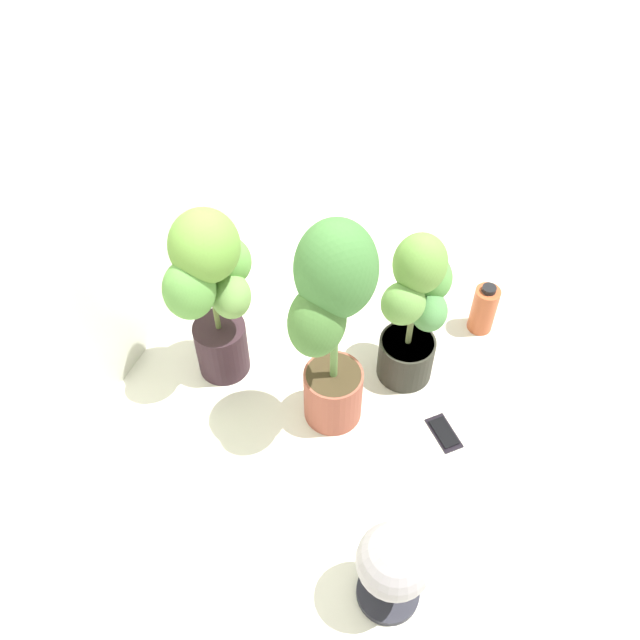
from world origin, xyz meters
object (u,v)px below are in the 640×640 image
potted_plant_center (331,319)px  potted_plant_front_right (416,308)px  potted_plant_back_center (212,287)px  nutrient_bottle (484,309)px  cell_phone (444,433)px  floor_fan (394,564)px

potted_plant_center → potted_plant_front_right: bearing=-33.3°
potted_plant_front_right → potted_plant_back_center: 0.66m
nutrient_bottle → cell_phone: bearing=-179.8°
potted_plant_center → floor_fan: potted_plant_center is taller
potted_plant_front_right → nutrient_bottle: potted_plant_front_right is taller
potted_plant_center → potted_plant_back_center: size_ratio=1.19×
potted_plant_center → cell_phone: 0.64m
potted_plant_center → potted_plant_front_right: 0.38m
potted_plant_back_center → nutrient_bottle: size_ratio=3.27×
potted_plant_center → nutrient_bottle: 0.81m
floor_fan → potted_plant_front_right: bearing=-98.2°
potted_plant_center → cell_phone: size_ratio=5.60×
potted_plant_front_right → potted_plant_back_center: potted_plant_back_center is taller
potted_plant_back_center → nutrient_bottle: potted_plant_back_center is taller
potted_plant_back_center → potted_plant_front_right: bearing=-69.2°
potted_plant_center → potted_plant_back_center: (0.05, 0.42, -0.08)m
potted_plant_center → potted_plant_back_center: bearing=83.3°
potted_plant_front_right → cell_phone: bearing=-135.9°
potted_plant_front_right → cell_phone: 0.44m
floor_fan → nutrient_bottle: floor_fan is taller
potted_plant_center → floor_fan: size_ratio=2.47×
potted_plant_front_right → floor_fan: (-0.78, -0.19, -0.12)m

